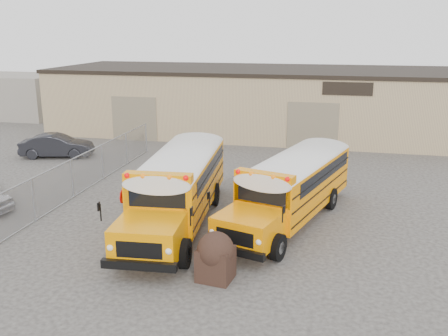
% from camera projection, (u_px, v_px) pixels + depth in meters
% --- Properties ---
extents(ground, '(120.00, 120.00, 0.00)m').
position_uv_depth(ground, '(179.00, 235.00, 18.60)').
color(ground, '#343130').
rests_on(ground, ground).
extents(warehouse, '(30.20, 10.20, 4.67)m').
position_uv_depth(warehouse, '(262.00, 100.00, 36.73)').
color(warehouse, tan).
rests_on(warehouse, ground).
extents(chainlink_fence, '(0.07, 18.07, 1.81)m').
position_uv_depth(chainlink_fence, '(72.00, 179.00, 22.47)').
color(chainlink_fence, gray).
rests_on(chainlink_fence, ground).
extents(distant_building_left, '(8.00, 6.00, 3.60)m').
position_uv_depth(distant_building_left, '(16.00, 96.00, 43.51)').
color(distant_building_left, gray).
rests_on(distant_building_left, ground).
extents(school_bus_left, '(3.18, 9.80, 2.82)m').
position_uv_depth(school_bus_left, '(205.00, 148.00, 25.14)').
color(school_bus_left, orange).
rests_on(school_bus_left, ground).
extents(school_bus_right, '(4.67, 9.29, 2.65)m').
position_uv_depth(school_bus_right, '(335.00, 154.00, 24.38)').
color(school_bus_right, orange).
rests_on(school_bus_right, ground).
extents(tarp_bundle, '(1.14, 1.13, 1.54)m').
position_uv_depth(tarp_bundle, '(216.00, 256.00, 15.10)').
color(tarp_bundle, black).
rests_on(tarp_bundle, ground).
extents(car_dark, '(4.42, 2.47, 1.38)m').
position_uv_depth(car_dark, '(57.00, 146.00, 29.74)').
color(car_dark, black).
rests_on(car_dark, ground).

